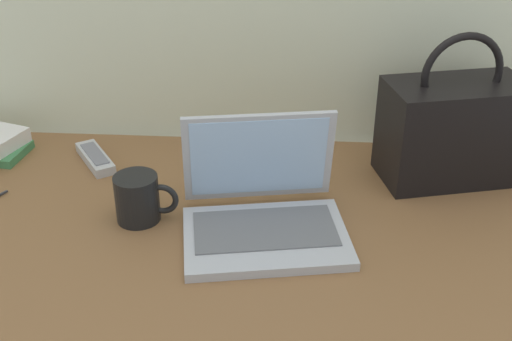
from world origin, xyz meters
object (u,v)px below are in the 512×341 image
object	(u,v)px
laptop	(263,209)
coffee_mug	(139,197)
remote_control_near	(95,158)
handbag	(453,129)

from	to	relation	value
laptop	coffee_mug	distance (m)	0.25
laptop	remote_control_near	distance (m)	0.48
remote_control_near	handbag	xyz separation A→B (m)	(0.81, -0.01, 0.10)
remote_control_near	laptop	bearing A→B (deg)	-31.38
coffee_mug	handbag	bearing A→B (deg)	18.74
laptop	remote_control_near	bearing A→B (deg)	148.62
remote_control_near	coffee_mug	bearing A→B (deg)	-54.83
remote_control_near	handbag	distance (m)	0.81
remote_control_near	handbag	world-z (taller)	handbag
coffee_mug	handbag	size ratio (longest dim) A/B	0.38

